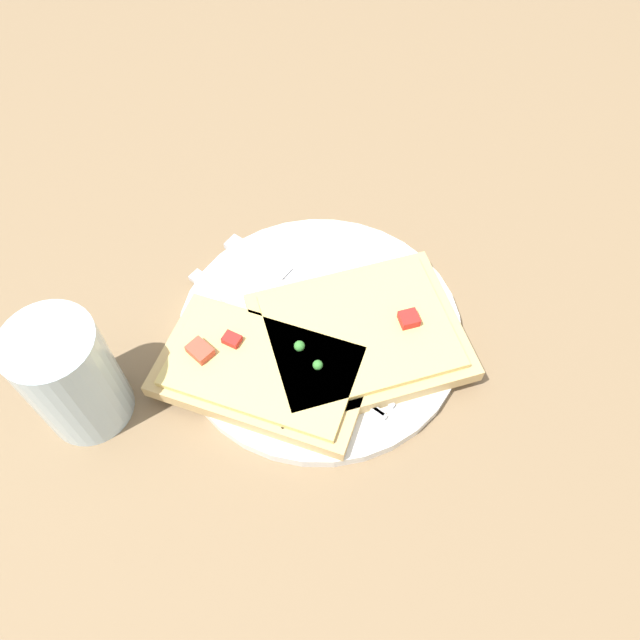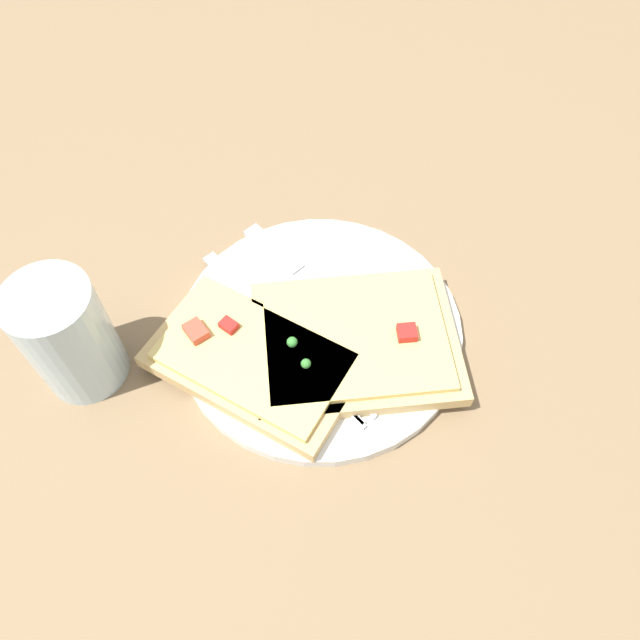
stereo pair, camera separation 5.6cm
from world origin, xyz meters
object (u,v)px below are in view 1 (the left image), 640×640
(plate, at_px, (320,329))
(pizza_slice_main, at_px, (359,335))
(fork, at_px, (297,345))
(knife, at_px, (294,280))
(drinking_glass, at_px, (71,377))
(pizza_slice_corner, at_px, (263,370))

(plate, xyz_separation_m, pizza_slice_main, (0.02, -0.03, 0.02))
(plate, height_order, fork, fork)
(pizza_slice_main, bearing_deg, knife, -64.45)
(knife, height_order, pizza_slice_main, pizza_slice_main)
(fork, xyz_separation_m, drinking_glass, (-0.18, 0.03, 0.04))
(fork, distance_m, knife, 0.07)
(knife, distance_m, drinking_glass, 0.22)
(pizza_slice_main, relative_size, drinking_glass, 1.78)
(fork, bearing_deg, drinking_glass, -125.06)
(knife, bearing_deg, drinking_glass, -107.50)
(plate, relative_size, pizza_slice_main, 1.29)
(plate, relative_size, knife, 1.43)
(pizza_slice_main, bearing_deg, plate, -40.36)
(pizza_slice_corner, bearing_deg, drinking_glass, -151.30)
(plate, bearing_deg, pizza_slice_corner, -161.39)
(plate, height_order, knife, knife)
(plate, relative_size, pizza_slice_corner, 1.30)
(plate, bearing_deg, drinking_glass, 173.68)
(plate, height_order, drinking_glass, drinking_glass)
(knife, distance_m, pizza_slice_corner, 0.10)
(fork, height_order, knife, knife)
(fork, height_order, pizza_slice_main, pizza_slice_main)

